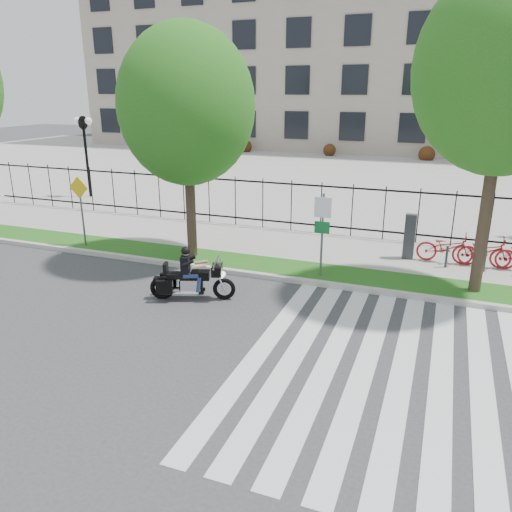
% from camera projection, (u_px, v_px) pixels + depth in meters
% --- Properties ---
extents(ground, '(120.00, 120.00, 0.00)m').
position_uv_depth(ground, '(176.00, 332.00, 11.87)').
color(ground, '#363638').
rests_on(ground, ground).
extents(curb, '(60.00, 0.20, 0.15)m').
position_uv_depth(curb, '(242.00, 273.00, 15.48)').
color(curb, '#B4B1A9').
rests_on(curb, ground).
extents(grass_verge, '(60.00, 1.50, 0.15)m').
position_uv_depth(grass_verge, '(252.00, 264.00, 16.23)').
color(grass_verge, '#215515').
rests_on(grass_verge, ground).
extents(sidewalk, '(60.00, 3.50, 0.15)m').
position_uv_depth(sidewalk, '(277.00, 244.00, 18.45)').
color(sidewalk, gray).
rests_on(sidewalk, ground).
extents(plaza, '(80.00, 34.00, 0.10)m').
position_uv_depth(plaza, '(359.00, 174.00, 34.00)').
color(plaza, gray).
rests_on(plaza, ground).
extents(crosswalk_stripes, '(5.70, 8.00, 0.01)m').
position_uv_depth(crosswalk_stripes, '(383.00, 370.00, 10.23)').
color(crosswalk_stripes, silver).
rests_on(crosswalk_stripes, ground).
extents(iron_fence, '(30.00, 0.06, 2.00)m').
position_uv_depth(iron_fence, '(291.00, 205.00, 19.66)').
color(iron_fence, black).
rests_on(iron_fence, sidewalk).
extents(office_building, '(60.00, 21.90, 20.15)m').
position_uv_depth(office_building, '(401.00, 42.00, 48.52)').
color(office_building, gray).
rests_on(office_building, ground).
extents(lamp_post_left, '(1.06, 0.70, 4.25)m').
position_uv_depth(lamp_post_left, '(84.00, 137.00, 25.56)').
color(lamp_post_left, black).
rests_on(lamp_post_left, ground).
extents(street_tree_1, '(4.29, 4.29, 7.33)m').
position_uv_depth(street_tree_1, '(187.00, 106.00, 15.41)').
color(street_tree_1, '#34241C').
rests_on(street_tree_1, grass_verge).
extents(street_tree_2, '(4.51, 4.51, 8.39)m').
position_uv_depth(street_tree_2, '(507.00, 70.00, 12.11)').
color(street_tree_2, '#34241C').
rests_on(street_tree_2, grass_verge).
extents(sign_pole_regulatory, '(0.50, 0.09, 2.50)m').
position_uv_depth(sign_pole_regulatory, '(322.00, 224.00, 14.58)').
color(sign_pole_regulatory, '#59595B').
rests_on(sign_pole_regulatory, grass_verge).
extents(sign_pole_warning, '(0.78, 0.09, 2.49)m').
position_uv_depth(sign_pole_warning, '(81.00, 202.00, 17.53)').
color(sign_pole_warning, '#59595B').
rests_on(sign_pole_warning, grass_verge).
extents(motorcycle_rider, '(2.27, 1.13, 1.82)m').
position_uv_depth(motorcycle_rider, '(192.00, 278.00, 13.56)').
color(motorcycle_rider, black).
rests_on(motorcycle_rider, ground).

